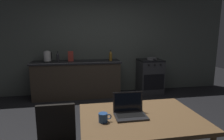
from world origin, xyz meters
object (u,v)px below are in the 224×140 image
at_px(electric_kettle, 47,57).
at_px(coffee_mug, 103,118).
at_px(frying_pan, 152,59).
at_px(laptop, 130,111).
at_px(bottle_b, 58,57).
at_px(dining_table, 140,122).
at_px(cereal_box, 71,56).
at_px(stove_oven, 150,76).
at_px(bottle, 111,56).

height_order(electric_kettle, coffee_mug, electric_kettle).
distance_m(electric_kettle, coffee_mug, 3.20).
bearing_deg(frying_pan, laptop, -115.72).
bearing_deg(electric_kettle, bottle_b, 18.87).
xyz_separation_m(dining_table, frying_pan, (1.31, 2.96, 0.27)).
bearing_deg(cereal_box, bottle_b, 169.13).
xyz_separation_m(stove_oven, frying_pan, (0.03, -0.03, 0.48)).
bearing_deg(dining_table, cereal_box, 104.63).
relative_size(electric_kettle, bottle, 1.00).
height_order(bottle, coffee_mug, bottle).
distance_m(bottle, frying_pan, 1.11).
xyz_separation_m(dining_table, laptop, (-0.11, 0.03, 0.12)).
relative_size(stove_oven, coffee_mug, 7.17).
bearing_deg(electric_kettle, stove_oven, -0.05).
distance_m(coffee_mug, cereal_box, 3.11).
relative_size(frying_pan, cereal_box, 1.76).
height_order(laptop, electric_kettle, electric_kettle).
bearing_deg(laptop, stove_oven, 52.54).
xyz_separation_m(coffee_mug, bottle_b, (-0.70, 3.13, 0.24)).
relative_size(dining_table, cereal_box, 4.95).
xyz_separation_m(frying_pan, bottle_b, (-2.40, 0.11, 0.09)).
relative_size(laptop, coffee_mug, 2.54).
distance_m(frying_pan, bottle_b, 2.41).
xyz_separation_m(electric_kettle, frying_pan, (2.64, -0.03, -0.10)).
relative_size(bottle, coffee_mug, 2.10).
xyz_separation_m(stove_oven, bottle_b, (-2.37, 0.08, 0.57)).
xyz_separation_m(electric_kettle, coffee_mug, (0.94, -3.05, -0.25)).
bearing_deg(bottle, frying_pan, 1.13).
bearing_deg(coffee_mug, bottle_b, 102.66).
xyz_separation_m(dining_table, coffee_mug, (-0.39, -0.06, 0.11)).
bearing_deg(cereal_box, coffee_mug, -82.75).
distance_m(coffee_mug, bottle_b, 3.22).
bearing_deg(electric_kettle, coffee_mug, -72.93).
relative_size(coffee_mug, cereal_box, 0.51).
bearing_deg(frying_pan, electric_kettle, 179.39).
bearing_deg(bottle_b, frying_pan, -2.58).
relative_size(stove_oven, laptop, 2.83).
xyz_separation_m(dining_table, bottle_b, (-1.10, 3.07, 0.35)).
bearing_deg(laptop, bottle, 71.55).
distance_m(laptop, bottle_b, 3.21).
height_order(stove_oven, bottle, bottle).
distance_m(stove_oven, cereal_box, 2.13).
height_order(laptop, cereal_box, cereal_box).
relative_size(stove_oven, dining_table, 0.74).
bearing_deg(laptop, dining_table, -27.72).
bearing_deg(coffee_mug, dining_table, 9.33).
height_order(electric_kettle, bottle, same).
bearing_deg(frying_pan, dining_table, -113.80).
distance_m(bottle, bottle_b, 1.30).
xyz_separation_m(stove_oven, bottle, (-1.07, -0.05, 0.58)).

